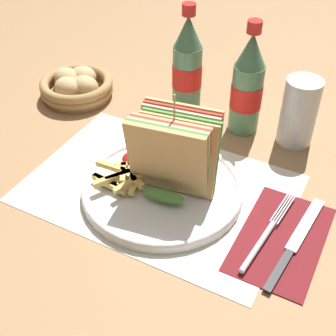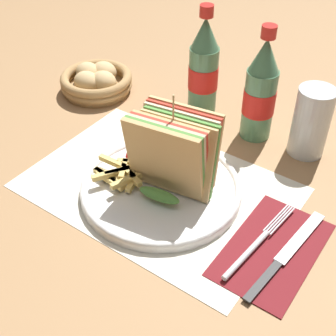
% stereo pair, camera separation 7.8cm
% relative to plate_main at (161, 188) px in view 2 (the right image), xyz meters
% --- Properties ---
extents(ground_plane, '(4.00, 4.00, 0.00)m').
position_rel_plate_main_xyz_m(ground_plane, '(0.02, 0.03, -0.01)').
color(ground_plane, '#9E754C').
extents(placemat, '(0.44, 0.30, 0.00)m').
position_rel_plate_main_xyz_m(placemat, '(-0.01, 0.01, -0.01)').
color(placemat, silver).
rests_on(placemat, ground_plane).
extents(plate_main, '(0.27, 0.27, 0.02)m').
position_rel_plate_main_xyz_m(plate_main, '(0.00, 0.00, 0.00)').
color(plate_main, white).
rests_on(plate_main, ground_plane).
extents(club_sandwich, '(0.14, 0.11, 0.17)m').
position_rel_plate_main_xyz_m(club_sandwich, '(0.01, 0.01, 0.07)').
color(club_sandwich, tan).
rests_on(club_sandwich, plate_main).
extents(fries_pile, '(0.10, 0.09, 0.02)m').
position_rel_plate_main_xyz_m(fries_pile, '(-0.06, -0.03, 0.02)').
color(fries_pile, '#E5C166').
rests_on(fries_pile, plate_main).
extents(ketchup_blob, '(0.05, 0.04, 0.02)m').
position_rel_plate_main_xyz_m(ketchup_blob, '(-0.07, 0.03, 0.02)').
color(ketchup_blob, maroon).
rests_on(ketchup_blob, plate_main).
extents(napkin, '(0.12, 0.20, 0.00)m').
position_rel_plate_main_xyz_m(napkin, '(0.21, -0.01, -0.01)').
color(napkin, maroon).
rests_on(napkin, ground_plane).
extents(fork, '(0.03, 0.19, 0.01)m').
position_rel_plate_main_xyz_m(fork, '(0.19, -0.03, -0.00)').
color(fork, silver).
rests_on(fork, napkin).
extents(knife, '(0.04, 0.21, 0.00)m').
position_rel_plate_main_xyz_m(knife, '(0.23, -0.01, -0.00)').
color(knife, black).
rests_on(knife, napkin).
extents(coke_bottle_near, '(0.06, 0.06, 0.22)m').
position_rel_plate_main_xyz_m(coke_bottle_near, '(-0.08, 0.26, 0.09)').
color(coke_bottle_near, '#4C7F5B').
rests_on(coke_bottle_near, ground_plane).
extents(coke_bottle_far, '(0.06, 0.06, 0.22)m').
position_rel_plate_main_xyz_m(coke_bottle_far, '(0.05, 0.24, 0.09)').
color(coke_bottle_far, '#4C7F5B').
rests_on(coke_bottle_far, ground_plane).
extents(glass_near, '(0.07, 0.07, 0.13)m').
position_rel_plate_main_xyz_m(glass_near, '(0.15, 0.25, 0.05)').
color(glass_near, silver).
rests_on(glass_near, ground_plane).
extents(bread_basket, '(0.16, 0.16, 0.06)m').
position_rel_plate_main_xyz_m(bread_basket, '(-0.32, 0.19, 0.02)').
color(bread_basket, '#AD8451').
rests_on(bread_basket, ground_plane).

